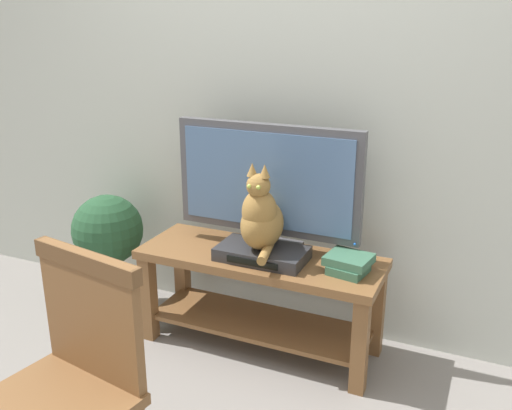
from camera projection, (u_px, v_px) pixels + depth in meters
back_wall at (303, 69)px, 2.84m from camera, size 7.00×0.12×2.80m
tv_stand at (260, 284)px, 2.86m from camera, size 1.24×0.45×0.52m
tv at (267, 184)px, 2.78m from camera, size 0.96×0.20×0.65m
media_box at (262, 253)px, 2.75m from camera, size 0.44×0.25×0.06m
cat at (261, 218)px, 2.67m from camera, size 0.20×0.34×0.43m
wooden_chair at (66, 375)px, 1.84m from camera, size 0.54×0.55×0.93m
book_stack at (349, 264)px, 2.61m from camera, size 0.22×0.21×0.08m
potted_plant at (108, 238)px, 3.23m from camera, size 0.40×0.40×0.70m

